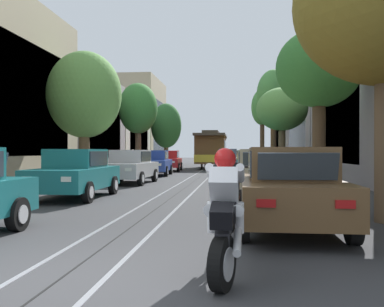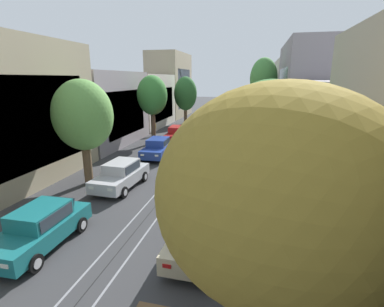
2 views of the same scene
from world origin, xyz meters
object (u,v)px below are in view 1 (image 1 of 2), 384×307
object	(u,v)px
parked_car_teal_second_left	(76,173)
street_tree_kerb_right_mid	(282,110)
parked_car_red_fifth_left	(168,161)
parked_car_yellow_sixth_right	(246,160)
parked_car_teal_fourth_right	(250,164)
street_tree_kerb_right_second	(319,70)
motorcycle_with_rider	(225,209)
parked_car_blue_fourth_left	(155,163)
street_tree_kerb_left_mid	(138,109)
cable_car_trolley	(212,150)
parked_car_silver_mid_left	(130,166)
parked_car_beige_mid_right	(256,167)
street_tree_kerb_left_fourth	(166,126)
street_tree_kerb_right_far	(262,109)
pedestrian_on_left_pavement	(133,158)
parked_car_yellow_fifth_right	(247,162)
street_tree_kerb_right_fourth	(273,96)
parked_car_beige_second_right	(263,173)
parked_car_brown_near_right	(289,188)
street_tree_kerb_left_second	(84,95)

from	to	relation	value
parked_car_teal_second_left	street_tree_kerb_right_mid	world-z (taller)	street_tree_kerb_right_mid
parked_car_teal_second_left	parked_car_red_fifth_left	size ratio (longest dim) A/B	0.99
parked_car_yellow_sixth_right	parked_car_red_fifth_left	bearing A→B (deg)	-153.81
parked_car_red_fifth_left	parked_car_teal_second_left	bearing A→B (deg)	-90.03
parked_car_teal_fourth_right	street_tree_kerb_right_second	distance (m)	9.25
parked_car_yellow_sixth_right	street_tree_kerb_right_second	xyz separation A→B (m)	(2.35, -18.69, 3.89)
parked_car_red_fifth_left	motorcycle_with_rider	world-z (taller)	parked_car_red_fifth_left
parked_car_blue_fourth_left	street_tree_kerb_right_second	bearing A→B (deg)	-48.74
parked_car_red_fifth_left	street_tree_kerb_left_mid	size ratio (longest dim) A/B	0.66
street_tree_kerb_right_mid	cable_car_trolley	bearing A→B (deg)	114.13
parked_car_silver_mid_left	motorcycle_with_rider	xyz separation A→B (m)	(4.81, -14.66, 0.01)
parked_car_beige_mid_right	street_tree_kerb_right_second	distance (m)	5.20
parked_car_blue_fourth_left	street_tree_kerb_right_second	distance (m)	13.22
parked_car_teal_fourth_right	street_tree_kerb_left_fourth	distance (m)	21.61
parked_car_blue_fourth_left	street_tree_kerb_left_mid	distance (m)	6.73
parked_car_yellow_sixth_right	parked_car_teal_fourth_right	bearing A→B (deg)	-90.19
street_tree_kerb_right_far	motorcycle_with_rider	xyz separation A→B (m)	(-3.13, -42.42, -5.35)
street_tree_kerb_right_second	pedestrian_on_left_pavement	xyz separation A→B (m)	(-11.79, 17.93, -3.73)
parked_car_beige_mid_right	parked_car_yellow_fifth_right	world-z (taller)	same
street_tree_kerb_right_second	cable_car_trolley	world-z (taller)	street_tree_kerb_right_second
street_tree_kerb_right_fourth	parked_car_blue_fourth_left	bearing A→B (deg)	-129.60
parked_car_beige_mid_right	parked_car_yellow_sixth_right	size ratio (longest dim) A/B	1.00
parked_car_yellow_fifth_right	street_tree_kerb_left_mid	distance (m)	9.07
street_tree_kerb_left_fourth	pedestrian_on_left_pavement	xyz separation A→B (m)	(-1.25, -9.83, -3.27)
street_tree_kerb_right_second	parked_car_beige_second_right	bearing A→B (deg)	-130.55
parked_car_brown_near_right	pedestrian_on_left_pavement	world-z (taller)	pedestrian_on_left_pavement
parked_car_yellow_sixth_right	street_tree_kerb_right_far	xyz separation A→B (m)	(2.08, 11.67, 5.36)
street_tree_kerb_right_second	street_tree_kerb_right_far	world-z (taller)	street_tree_kerb_right_far
parked_car_teal_second_left	cable_car_trolley	distance (m)	24.86
parked_car_teal_fourth_right	motorcycle_with_rider	xyz separation A→B (m)	(-1.02, -20.10, 0.01)
street_tree_kerb_right_far	cable_car_trolley	size ratio (longest dim) A/B	0.92
parked_car_red_fifth_left	street_tree_kerb_right_mid	world-z (taller)	street_tree_kerb_right_mid
parked_car_yellow_fifth_right	street_tree_kerb_left_second	world-z (taller)	street_tree_kerb_left_second
parked_car_teal_fourth_right	street_tree_kerb_right_fourth	world-z (taller)	street_tree_kerb_right_fourth
parked_car_brown_near_right	parked_car_beige_second_right	size ratio (longest dim) A/B	1.00
street_tree_kerb_left_fourth	street_tree_kerb_right_fourth	size ratio (longest dim) A/B	0.78
cable_car_trolley	parked_car_blue_fourth_left	bearing A→B (deg)	-104.76
parked_car_blue_fourth_left	cable_car_trolley	size ratio (longest dim) A/B	0.48
parked_car_beige_second_right	parked_car_beige_mid_right	xyz separation A→B (m)	(0.02, 5.30, 0.00)
parked_car_red_fifth_left	parked_car_beige_mid_right	size ratio (longest dim) A/B	1.00
parked_car_blue_fourth_left	pedestrian_on_left_pavement	distance (m)	9.12
street_tree_kerb_right_far	parked_car_teal_fourth_right	bearing A→B (deg)	-95.40
street_tree_kerb_right_far	cable_car_trolley	distance (m)	11.66
parked_car_yellow_sixth_right	street_tree_kerb_right_fourth	xyz separation A→B (m)	(2.33, 0.86, 5.43)
parked_car_red_fifth_left	street_tree_kerb_right_fourth	bearing A→B (deg)	24.60
parked_car_brown_near_right	street_tree_kerb_left_mid	size ratio (longest dim) A/B	0.66
parked_car_beige_second_right	parked_car_teal_fourth_right	distance (m)	10.80
parked_car_beige_second_right	parked_car_teal_second_left	bearing A→B (deg)	-170.41
parked_car_yellow_fifth_right	street_tree_kerb_right_fourth	bearing A→B (deg)	68.48
parked_car_beige_mid_right	motorcycle_with_rider	world-z (taller)	parked_car_beige_mid_right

